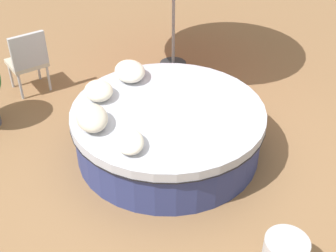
{
  "coord_description": "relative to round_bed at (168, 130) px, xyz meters",
  "views": [
    {
      "loc": [
        -4.25,
        1.18,
        3.57
      ],
      "look_at": [
        0.0,
        0.0,
        0.38
      ],
      "focal_mm": 47.51,
      "sensor_mm": 36.0,
      "label": 1
    }
  ],
  "objects": [
    {
      "name": "throw_pillow_1",
      "position": [
        0.48,
        0.75,
        0.4
      ],
      "size": [
        0.44,
        0.35,
        0.19
      ],
      "primitive_type": "ellipsoid",
      "color": "beige",
      "rests_on": "round_bed"
    },
    {
      "name": "throw_pillow_3",
      "position": [
        -0.59,
        0.59,
        0.39
      ],
      "size": [
        0.45,
        0.31,
        0.15
      ],
      "primitive_type": "ellipsoid",
      "color": "silver",
      "rests_on": "round_bed"
    },
    {
      "name": "round_bed",
      "position": [
        0.0,
        0.0,
        0.0
      ],
      "size": [
        2.35,
        2.35,
        0.63
      ],
      "color": "navy",
      "rests_on": "ground_plane"
    },
    {
      "name": "ground_plane",
      "position": [
        0.0,
        0.0,
        -0.32
      ],
      "size": [
        16.0,
        16.0,
        0.0
      ],
      "primitive_type": "plane",
      "color": "olive"
    },
    {
      "name": "throw_pillow_0",
      "position": [
        0.84,
        0.29,
        0.42
      ],
      "size": [
        0.51,
        0.39,
        0.22
      ],
      "primitive_type": "ellipsoid",
      "color": "silver",
      "rests_on": "round_bed"
    },
    {
      "name": "throw_pillow_2",
      "position": [
        -0.1,
        0.91,
        0.41
      ],
      "size": [
        0.52,
        0.35,
        0.21
      ],
      "primitive_type": "ellipsoid",
      "color": "beige",
      "rests_on": "round_bed"
    },
    {
      "name": "patio_chair",
      "position": [
        1.94,
        1.6,
        0.24
      ],
      "size": [
        0.65,
        0.66,
        0.98
      ],
      "rotation": [
        0.0,
        0.0,
        -1.23
      ],
      "color": "#B7B7BC",
      "rests_on": "ground_plane"
    }
  ]
}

